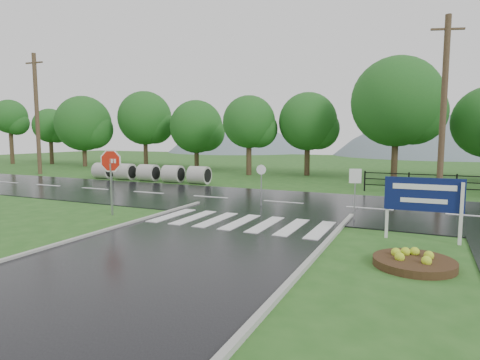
% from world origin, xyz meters
% --- Properties ---
extents(ground, '(120.00, 120.00, 0.00)m').
position_xyz_m(ground, '(0.00, 0.00, 0.00)').
color(ground, '#27591D').
rests_on(ground, ground).
extents(main_road, '(90.00, 8.00, 0.04)m').
position_xyz_m(main_road, '(0.00, 10.00, 0.00)').
color(main_road, black).
rests_on(main_road, ground).
extents(crosswalk, '(6.50, 2.80, 0.02)m').
position_xyz_m(crosswalk, '(0.00, 5.00, 0.06)').
color(crosswalk, silver).
rests_on(crosswalk, ground).
extents(fence_west, '(9.58, 0.08, 1.20)m').
position_xyz_m(fence_west, '(7.75, 16.00, 0.72)').
color(fence_west, black).
rests_on(fence_west, ground).
extents(hills, '(102.00, 48.00, 48.00)m').
position_xyz_m(hills, '(3.49, 65.00, -15.54)').
color(hills, slate).
rests_on(hills, ground).
extents(treeline, '(83.20, 5.20, 10.00)m').
position_xyz_m(treeline, '(1.00, 24.00, 0.00)').
color(treeline, '#19531B').
rests_on(treeline, ground).
extents(culvert_pipes, '(9.70, 1.20, 1.20)m').
position_xyz_m(culvert_pipes, '(-11.81, 15.00, 0.60)').
color(culvert_pipes, '#9E9B93').
rests_on(culvert_pipes, ground).
extents(stop_sign, '(1.25, 0.26, 2.86)m').
position_xyz_m(stop_sign, '(-5.42, 4.25, 1.98)').
color(stop_sign, '#939399').
rests_on(stop_sign, ground).
extents(estate_billboard, '(2.25, 0.16, 1.97)m').
position_xyz_m(estate_billboard, '(6.13, 5.06, 1.35)').
color(estate_billboard, silver).
rests_on(estate_billboard, ground).
extents(flower_bed, '(1.97, 1.97, 0.39)m').
position_xyz_m(flower_bed, '(5.97, 2.32, 0.15)').
color(flower_bed, '#332111').
rests_on(flower_bed, ground).
extents(reg_sign_small, '(0.44, 0.12, 2.00)m').
position_xyz_m(reg_sign_small, '(3.77, 7.14, 1.43)').
color(reg_sign_small, '#939399').
rests_on(reg_sign_small, ground).
extents(reg_sign_round, '(0.45, 0.09, 1.92)m').
position_xyz_m(reg_sign_round, '(-0.63, 8.70, 1.25)').
color(reg_sign_round, '#939399').
rests_on(reg_sign_round, ground).
extents(utility_pole_west, '(1.78, 0.33, 10.02)m').
position_xyz_m(utility_pole_west, '(-23.53, 15.50, 5.09)').
color(utility_pole_west, '#473523').
rests_on(utility_pole_west, ground).
extents(utility_pole_east, '(1.62, 0.62, 9.41)m').
position_xyz_m(utility_pole_east, '(6.91, 15.50, 4.78)').
color(utility_pole_east, '#473523').
rests_on(utility_pole_east, ground).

